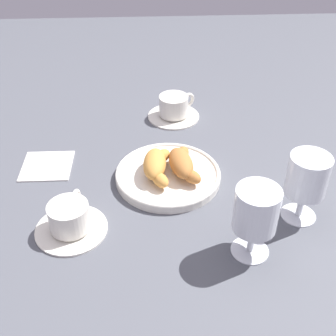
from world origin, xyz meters
name	(u,v)px	position (x,y,z in m)	size (l,w,h in m)	color
ground_plane	(155,179)	(0.00, 0.00, 0.00)	(2.20, 2.20, 0.00)	#4C4F56
pastry_plate	(168,175)	(0.00, 0.03, 0.01)	(0.23, 0.23, 0.02)	silver
croissant_large	(157,165)	(0.00, 0.00, 0.04)	(0.14, 0.07, 0.04)	#CC893D
croissant_small	(182,163)	(0.00, 0.06, 0.04)	(0.14, 0.08, 0.04)	#AD6B33
coffee_cup_near	(174,108)	(-0.26, 0.06, 0.03)	(0.14, 0.14, 0.06)	silver
coffee_cup_far	(70,220)	(0.14, -0.16, 0.03)	(0.14, 0.14, 0.06)	silver
juice_glass_left	(256,212)	(0.21, 0.16, 0.10)	(0.08, 0.08, 0.14)	white
juice_glass_right	(307,179)	(0.13, 0.28, 0.09)	(0.08, 0.08, 0.14)	white
folded_napkin	(47,165)	(-0.06, -0.24, 0.00)	(0.11, 0.11, 0.01)	silver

